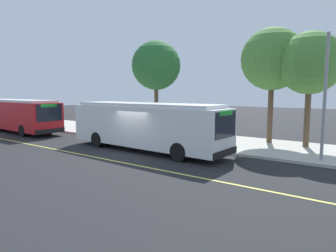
% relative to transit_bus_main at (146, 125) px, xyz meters
% --- Properties ---
extents(ground_plane, '(120.00, 120.00, 0.00)m').
position_rel_transit_bus_main_xyz_m(ground_plane, '(0.01, -1.01, -1.62)').
color(ground_plane, '#232326').
extents(sidewalk_curb, '(44.00, 6.40, 0.15)m').
position_rel_transit_bus_main_xyz_m(sidewalk_curb, '(0.01, 4.99, -1.54)').
color(sidewalk_curb, '#B7B2A8').
rests_on(sidewalk_curb, ground_plane).
extents(lane_stripe_center, '(36.00, 0.14, 0.01)m').
position_rel_transit_bus_main_xyz_m(lane_stripe_center, '(0.01, -3.21, -1.61)').
color(lane_stripe_center, '#E0D64C').
rests_on(lane_stripe_center, ground_plane).
extents(transit_bus_main, '(11.09, 2.94, 2.95)m').
position_rel_transit_bus_main_xyz_m(transit_bus_main, '(0.00, 0.00, 0.00)').
color(transit_bus_main, white).
rests_on(transit_bus_main, ground_plane).
extents(transit_bus_second, '(11.64, 3.08, 2.95)m').
position_rel_transit_bus_main_xyz_m(transit_bus_second, '(-15.32, -0.29, 0.00)').
color(transit_bus_second, red).
rests_on(transit_bus_second, ground_plane).
extents(bus_shelter, '(2.90, 1.60, 2.48)m').
position_rel_transit_bus_main_xyz_m(bus_shelter, '(-0.96, 5.18, 0.30)').
color(bus_shelter, '#333338').
rests_on(bus_shelter, sidewalk_curb).
extents(waiting_bench, '(1.60, 0.48, 0.95)m').
position_rel_transit_bus_main_xyz_m(waiting_bench, '(-0.87, 5.32, -0.98)').
color(waiting_bench, brown).
rests_on(waiting_bench, sidewalk_curb).
extents(route_sign_post, '(0.44, 0.08, 2.80)m').
position_rel_transit_bus_main_xyz_m(route_sign_post, '(2.10, 2.50, 0.34)').
color(route_sign_post, '#333338').
rests_on(route_sign_post, sidewalk_curb).
extents(pedestrian_commuter, '(0.24, 0.40, 1.69)m').
position_rel_transit_bus_main_xyz_m(pedestrian_commuter, '(0.59, 3.05, -0.50)').
color(pedestrian_commuter, '#282D47').
rests_on(pedestrian_commuter, sidewalk_curb).
extents(street_tree_near_shelter, '(3.89, 3.89, 7.22)m').
position_rel_transit_bus_main_xyz_m(street_tree_near_shelter, '(8.00, 6.33, 3.78)').
color(street_tree_near_shelter, brown).
rests_on(street_tree_near_shelter, sidewalk_curb).
extents(street_tree_upstreet, '(4.19, 4.19, 7.79)m').
position_rel_transit_bus_main_xyz_m(street_tree_upstreet, '(5.58, 6.65, 4.20)').
color(street_tree_upstreet, brown).
rests_on(street_tree_upstreet, sidewalk_curb).
extents(street_tree_downstreet, '(4.28, 4.28, 7.95)m').
position_rel_transit_bus_main_xyz_m(street_tree_downstreet, '(-4.50, 6.73, 4.32)').
color(street_tree_downstreet, brown).
rests_on(street_tree_downstreet, sidewalk_curb).
extents(utility_pole, '(0.16, 0.16, 6.40)m').
position_rel_transit_bus_main_xyz_m(utility_pole, '(9.45, 2.72, 1.73)').
color(utility_pole, gray).
rests_on(utility_pole, sidewalk_curb).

